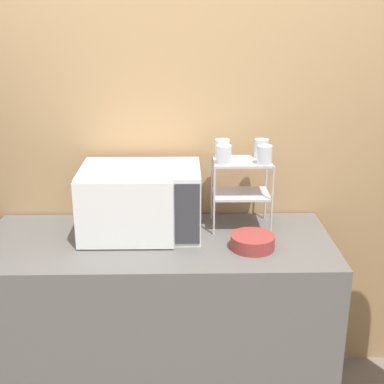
# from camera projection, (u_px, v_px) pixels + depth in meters

# --- Properties ---
(wall_back) EXTENTS (8.00, 0.06, 2.60)m
(wall_back) POSITION_uv_depth(u_px,v_px,m) (159.00, 145.00, 2.76)
(wall_back) COLOR tan
(wall_back) RESTS_ON ground_plane
(counter) EXTENTS (1.65, 0.68, 0.93)m
(counter) POSITION_uv_depth(u_px,v_px,m) (160.00, 325.00, 2.67)
(counter) COLOR #595654
(counter) RESTS_ON ground_plane
(microwave) EXTENTS (0.56, 0.41, 0.33)m
(microwave) POSITION_uv_depth(u_px,v_px,m) (140.00, 201.00, 2.55)
(microwave) COLOR silver
(microwave) RESTS_ON counter
(dish_rack) EXTENTS (0.29, 0.21, 0.34)m
(dish_rack) POSITION_uv_depth(u_px,v_px,m) (241.00, 180.00, 2.60)
(dish_rack) COLOR #B2B2B7
(dish_rack) RESTS_ON counter
(glass_front_left) EXTENTS (0.07, 0.07, 0.09)m
(glass_front_left) POSITION_uv_depth(u_px,v_px,m) (224.00, 155.00, 2.50)
(glass_front_left) COLOR silver
(glass_front_left) RESTS_ON dish_rack
(glass_back_right) EXTENTS (0.07, 0.07, 0.09)m
(glass_back_right) POSITION_uv_depth(u_px,v_px,m) (261.00, 148.00, 2.61)
(glass_back_right) COLOR silver
(glass_back_right) RESTS_ON dish_rack
(glass_front_right) EXTENTS (0.07, 0.07, 0.09)m
(glass_front_right) POSITION_uv_depth(u_px,v_px,m) (264.00, 155.00, 2.50)
(glass_front_right) COLOR silver
(glass_front_right) RESTS_ON dish_rack
(glass_back_left) EXTENTS (0.07, 0.07, 0.09)m
(glass_back_left) POSITION_uv_depth(u_px,v_px,m) (222.00, 148.00, 2.61)
(glass_back_left) COLOR silver
(glass_back_left) RESTS_ON dish_rack
(bowl) EXTENTS (0.20, 0.20, 0.06)m
(bowl) POSITION_uv_depth(u_px,v_px,m) (253.00, 242.00, 2.43)
(bowl) COLOR maroon
(bowl) RESTS_ON counter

